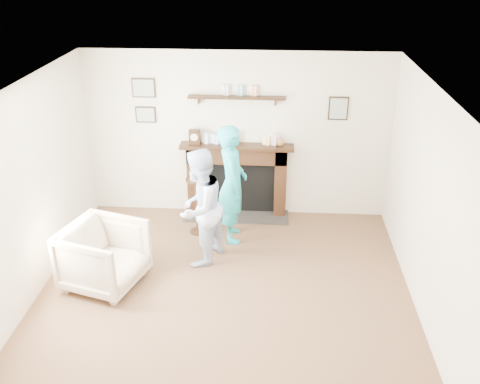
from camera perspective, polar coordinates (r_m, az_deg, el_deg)
name	(u,v)px	position (r m, az deg, el deg)	size (l,w,h in m)	color
ground	(222,309)	(6.36, -1.91, -12.41)	(5.00, 5.00, 0.00)	brown
room_shell	(226,158)	(6.14, -1.52, 3.70)	(4.54, 5.02, 2.52)	#EBE5C7
armchair	(108,283)	(6.97, -13.95, -9.44)	(0.86, 0.88, 0.80)	tan
man	(201,260)	(7.23, -4.15, -7.24)	(0.76, 0.59, 1.57)	silver
woman	(233,237)	(7.73, -0.80, -4.84)	(0.62, 0.40, 1.69)	#1FB1AA
pedestal_table	(197,195)	(7.61, -4.61, -0.30)	(0.30, 0.30, 0.98)	black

